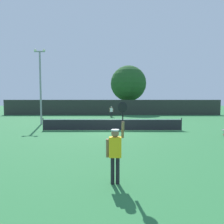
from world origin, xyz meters
TOP-DOWN VIEW (x-y plane):
  - ground_plane at (0.00, 0.00)m, footprint 120.00×120.00m
  - tennis_net at (0.00, 0.00)m, footprint 11.69×0.08m
  - perimeter_fence at (0.00, 15.93)m, footprint 35.58×0.12m
  - player_serving at (0.08, -10.43)m, footprint 0.68×0.40m
  - player_receiving at (-0.11, 11.95)m, footprint 0.57×0.23m
  - tennis_ball at (1.40, 0.86)m, footprint 0.07×0.07m
  - light_pole at (-7.44, 4.13)m, footprint 1.18×0.28m
  - large_tree at (3.00, 20.14)m, footprint 6.51×6.51m
  - parked_car_near at (-2.64, 23.00)m, footprint 2.29×4.36m
  - parked_car_mid at (2.08, 21.40)m, footprint 1.94×4.22m
  - parked_car_far at (10.16, 22.52)m, footprint 1.92×4.20m

SIDE VIEW (x-z plane):
  - ground_plane at x=0.00m, z-range 0.00..0.00m
  - tennis_ball at x=1.40m, z-range 0.00..0.07m
  - tennis_net at x=0.00m, z-range -0.02..1.05m
  - parked_car_near at x=-2.64m, z-range -0.07..1.62m
  - parked_car_mid at x=2.08m, z-range -0.07..1.62m
  - parked_car_far at x=10.16m, z-range -0.07..1.62m
  - player_receiving at x=-0.11m, z-range 0.17..1.74m
  - player_serving at x=0.08m, z-range -0.15..2.42m
  - perimeter_fence at x=0.00m, z-range 0.00..2.50m
  - light_pole at x=-7.44m, z-range 0.56..8.33m
  - large_tree at x=3.00m, z-range 1.10..9.84m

